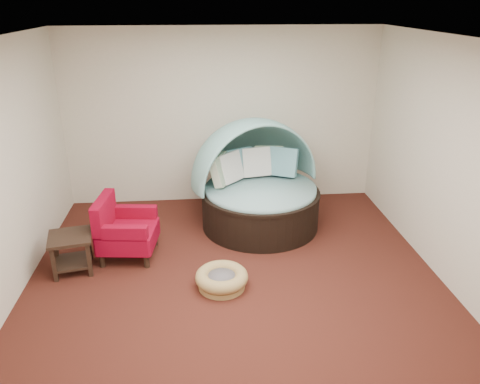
{
  "coord_description": "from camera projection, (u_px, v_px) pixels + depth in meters",
  "views": [
    {
      "loc": [
        -0.38,
        -4.86,
        3.18
      ],
      "look_at": [
        0.12,
        0.6,
        0.89
      ],
      "focal_mm": 35.0,
      "sensor_mm": 36.0,
      "label": 1
    }
  ],
  "objects": [
    {
      "name": "pet_basket",
      "position": [
        222.0,
        279.0,
        5.51
      ],
      "size": [
        0.71,
        0.71,
        0.22
      ],
      "rotation": [
        0.0,
        0.0,
        0.15
      ],
      "color": "olive",
      "rests_on": "floor"
    },
    {
      "name": "canopy_daybed",
      "position": [
        257.0,
        177.0,
        6.85
      ],
      "size": [
        2.24,
        2.21,
        1.59
      ],
      "rotation": [
        0.0,
        0.0,
        0.34
      ],
      "color": "black",
      "rests_on": "floor"
    },
    {
      "name": "wall_left",
      "position": [
        0.0,
        178.0,
        4.97
      ],
      "size": [
        0.0,
        5.0,
        5.0
      ],
      "primitive_type": "plane",
      "rotation": [
        1.57,
        0.0,
        1.57
      ],
      "color": "beige",
      "rests_on": "floor"
    },
    {
      "name": "floor",
      "position": [
        235.0,
        278.0,
        5.72
      ],
      "size": [
        5.0,
        5.0,
        0.0
      ],
      "primitive_type": "plane",
      "color": "#491D14",
      "rests_on": "ground"
    },
    {
      "name": "ceiling",
      "position": [
        234.0,
        39.0,
        4.64
      ],
      "size": [
        5.0,
        5.0,
        0.0
      ],
      "primitive_type": "plane",
      "rotation": [
        3.14,
        0.0,
        0.0
      ],
      "color": "white",
      "rests_on": "wall_back"
    },
    {
      "name": "wall_right",
      "position": [
        450.0,
        164.0,
        5.39
      ],
      "size": [
        0.0,
        5.0,
        5.0
      ],
      "primitive_type": "plane",
      "rotation": [
        1.57,
        0.0,
        -1.57
      ],
      "color": "beige",
      "rests_on": "floor"
    },
    {
      "name": "red_armchair",
      "position": [
        124.0,
        230.0,
        6.08
      ],
      "size": [
        0.79,
        0.79,
        0.83
      ],
      "rotation": [
        0.0,
        0.0,
        -0.11
      ],
      "color": "black",
      "rests_on": "floor"
    },
    {
      "name": "wall_front",
      "position": [
        267.0,
        309.0,
        2.88
      ],
      "size": [
        5.0,
        0.0,
        5.0
      ],
      "primitive_type": "plane",
      "rotation": [
        -1.57,
        0.0,
        0.0
      ],
      "color": "beige",
      "rests_on": "floor"
    },
    {
      "name": "side_table",
      "position": [
        71.0,
        248.0,
        5.78
      ],
      "size": [
        0.6,
        0.6,
        0.49
      ],
      "rotation": [
        0.0,
        0.0,
        0.2
      ],
      "color": "black",
      "rests_on": "floor"
    },
    {
      "name": "wall_back",
      "position": [
        222.0,
        118.0,
        7.48
      ],
      "size": [
        5.0,
        0.0,
        5.0
      ],
      "primitive_type": "plane",
      "rotation": [
        1.57,
        0.0,
        0.0
      ],
      "color": "beige",
      "rests_on": "floor"
    }
  ]
}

